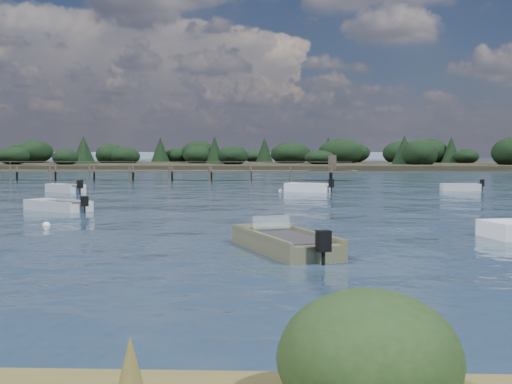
{
  "coord_description": "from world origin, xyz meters",
  "views": [
    {
      "loc": [
        -1.46,
        -20.03,
        3.23
      ],
      "look_at": [
        -2.77,
        14.0,
        1.0
      ],
      "focal_mm": 45.0,
      "sensor_mm": 36.0,
      "label": 1
    }
  ],
  "objects_px": {
    "tender_far_grey": "(65,190)",
    "jetty": "(92,171)",
    "dinghy_mid_grey": "(58,208)",
    "dinghy_near_olive": "(284,246)",
    "tender_far_white": "(308,189)",
    "tender_far_grey_b": "(460,189)"
  },
  "relations": [
    {
      "from": "tender_far_grey",
      "to": "jetty",
      "type": "distance_m",
      "value": 19.99
    },
    {
      "from": "dinghy_mid_grey",
      "to": "jetty",
      "type": "height_order",
      "value": "jetty"
    },
    {
      "from": "dinghy_mid_grey",
      "to": "dinghy_near_olive",
      "type": "xyz_separation_m",
      "value": [
        12.07,
        -13.38,
        0.02
      ]
    },
    {
      "from": "tender_far_white",
      "to": "tender_far_grey",
      "type": "bearing_deg",
      "value": -175.88
    },
    {
      "from": "tender_far_grey",
      "to": "dinghy_near_olive",
      "type": "relative_size",
      "value": 0.67
    },
    {
      "from": "tender_far_grey",
      "to": "dinghy_mid_grey",
      "type": "xyz_separation_m",
      "value": [
        4.56,
        -14.62,
        -0.03
      ]
    },
    {
      "from": "tender_far_grey",
      "to": "dinghy_near_olive",
      "type": "distance_m",
      "value": 32.56
    },
    {
      "from": "tender_far_grey",
      "to": "tender_far_white",
      "type": "xyz_separation_m",
      "value": [
        18.6,
        1.34,
        0.01
      ]
    },
    {
      "from": "tender_far_white",
      "to": "jetty",
      "type": "distance_m",
      "value": 28.91
    },
    {
      "from": "tender_far_white",
      "to": "tender_far_grey_b",
      "type": "bearing_deg",
      "value": 8.55
    },
    {
      "from": "dinghy_near_olive",
      "to": "tender_far_white",
      "type": "xyz_separation_m",
      "value": [
        1.98,
        29.34,
        0.02
      ]
    },
    {
      "from": "dinghy_mid_grey",
      "to": "jetty",
      "type": "bearing_deg",
      "value": 103.68
    },
    {
      "from": "tender_far_grey",
      "to": "dinghy_near_olive",
      "type": "height_order",
      "value": "dinghy_near_olive"
    },
    {
      "from": "tender_far_grey",
      "to": "tender_far_grey_b",
      "type": "height_order",
      "value": "tender_far_grey"
    },
    {
      "from": "dinghy_mid_grey",
      "to": "jetty",
      "type": "xyz_separation_m",
      "value": [
        -8.33,
        34.23,
        0.84
      ]
    },
    {
      "from": "tender_far_grey_b",
      "to": "dinghy_mid_grey",
      "type": "bearing_deg",
      "value": -145.91
    },
    {
      "from": "tender_far_grey_b",
      "to": "dinghy_near_olive",
      "type": "bearing_deg",
      "value": -114.51
    },
    {
      "from": "tender_far_grey",
      "to": "dinghy_mid_grey",
      "type": "bearing_deg",
      "value": -72.69
    },
    {
      "from": "tender_far_grey",
      "to": "dinghy_near_olive",
      "type": "xyz_separation_m",
      "value": [
        16.63,
        -28.0,
        -0.0
      ]
    },
    {
      "from": "tender_far_grey_b",
      "to": "jetty",
      "type": "distance_m",
      "value": 38.33
    },
    {
      "from": "tender_far_grey",
      "to": "tender_far_grey_b",
      "type": "relative_size",
      "value": 1.07
    },
    {
      "from": "dinghy_mid_grey",
      "to": "tender_far_white",
      "type": "xyz_separation_m",
      "value": [
        14.05,
        15.96,
        0.04
      ]
    }
  ]
}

